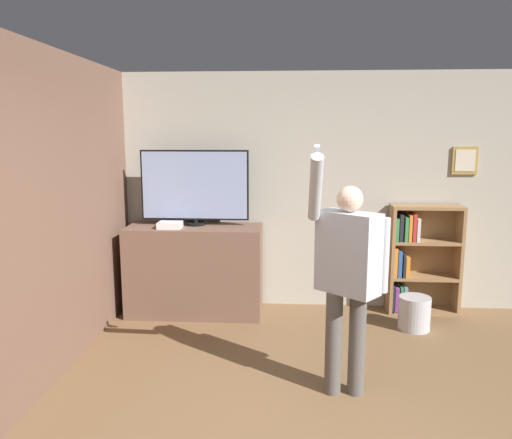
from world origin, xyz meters
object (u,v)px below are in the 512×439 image
at_px(television, 195,187).
at_px(game_console, 170,225).
at_px(person, 348,270).
at_px(bookshelf, 417,259).
at_px(waste_bin, 414,313).

bearing_deg(television, game_console, -138.86).
distance_m(game_console, person, 2.34).
xyz_separation_m(television, bookshelf, (2.49, 0.11, -0.81)).
bearing_deg(television, bookshelf, 2.58).
relative_size(television, bookshelf, 0.98).
bearing_deg(television, waste_bin, -10.28).
bearing_deg(person, television, 169.56).
bearing_deg(waste_bin, bookshelf, 76.16).
distance_m(television, waste_bin, 2.71).
height_order(bookshelf, person, person).
height_order(television, bookshelf, television).
height_order(game_console, person, person).
xyz_separation_m(game_console, person, (1.73, -1.58, -0.04)).
bearing_deg(waste_bin, television, 169.72).
xyz_separation_m(television, waste_bin, (2.36, -0.43, -1.26)).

